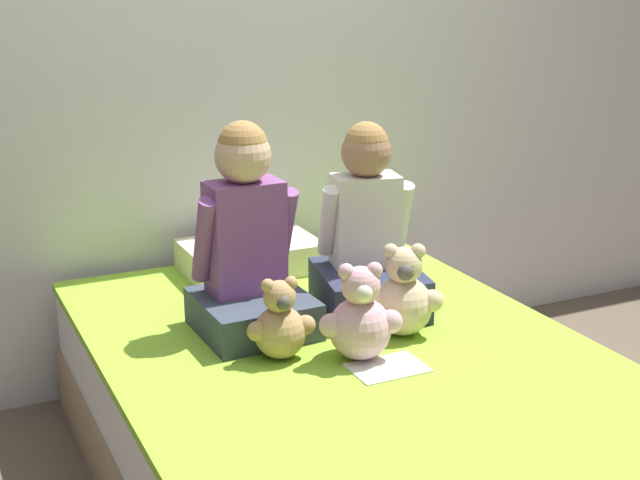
% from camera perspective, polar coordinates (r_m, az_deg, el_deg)
% --- Properties ---
extents(wall_behind_bed, '(8.00, 0.06, 2.50)m').
position_cam_1_polar(wall_behind_bed, '(3.39, -6.41, 11.77)').
color(wall_behind_bed, silver).
rests_on(wall_behind_bed, ground_plane).
extents(bed, '(1.39, 2.05, 0.48)m').
position_cam_1_polar(bed, '(2.70, 2.28, -12.08)').
color(bed, '#997F60').
rests_on(bed, ground_plane).
extents(child_on_left, '(0.33, 0.35, 0.64)m').
position_cam_1_polar(child_on_left, '(2.70, -4.66, -0.39)').
color(child_on_left, '#384251').
rests_on(child_on_left, bed).
extents(child_on_right, '(0.38, 0.40, 0.61)m').
position_cam_1_polar(child_on_right, '(2.87, 3.04, 0.03)').
color(child_on_right, '#282D47').
rests_on(child_on_right, bed).
extents(teddy_bear_held_by_left_child, '(0.20, 0.15, 0.24)m').
position_cam_1_polar(teddy_bear_held_by_left_child, '(2.54, -2.57, -5.41)').
color(teddy_bear_held_by_left_child, tan).
rests_on(teddy_bear_held_by_left_child, bed).
extents(teddy_bear_held_by_right_child, '(0.22, 0.18, 0.29)m').
position_cam_1_polar(teddy_bear_held_by_right_child, '(2.70, 5.34, -3.64)').
color(teddy_bear_held_by_right_child, '#D1B78E').
rests_on(teddy_bear_held_by_right_child, bed).
extents(teddy_bear_between_children, '(0.23, 0.18, 0.29)m').
position_cam_1_polar(teddy_bear_between_children, '(2.53, 2.57, -5.07)').
color(teddy_bear_between_children, '#DBA3B2').
rests_on(teddy_bear_between_children, bed).
extents(pillow_at_headboard, '(0.49, 0.32, 0.11)m').
position_cam_1_polar(pillow_at_headboard, '(3.28, -4.46, -1.04)').
color(pillow_at_headboard, beige).
rests_on(pillow_at_headboard, bed).
extents(sign_card, '(0.21, 0.15, 0.00)m').
position_cam_1_polar(sign_card, '(2.52, 4.34, -8.15)').
color(sign_card, white).
rests_on(sign_card, bed).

